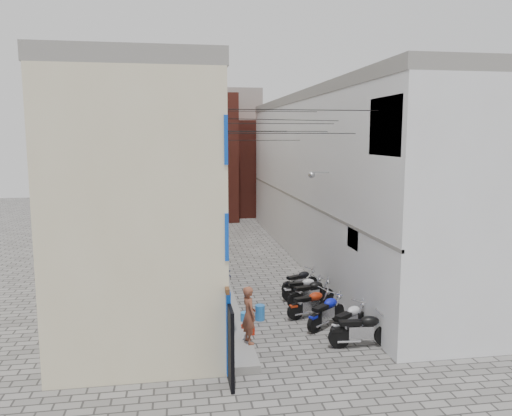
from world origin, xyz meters
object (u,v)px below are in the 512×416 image
motorcycle_a (362,328)px  motorcycle_b (350,318)px  motorcycle_d (311,302)px  person_a (249,315)px  water_jug_near (245,320)px  water_jug_far (260,313)px  motorcycle_g (300,280)px  motorcycle_f (304,287)px  person_b (226,274)px  motorcycle_e (311,292)px  motorcycle_c (327,310)px  red_crate (248,330)px

motorcycle_a → motorcycle_b: (-0.05, 1.03, -0.05)m
motorcycle_d → motorcycle_a: bearing=1.0°
person_a → motorcycle_b: bearing=-92.3°
water_jug_near → water_jug_far: size_ratio=0.97×
motorcycle_g → motorcycle_f: bearing=-30.6°
motorcycle_b → person_b: 6.07m
person_a → motorcycle_a: bearing=-108.7°
motorcycle_b → person_a: size_ratio=1.10×
water_jug_near → water_jug_far: bearing=45.0°
motorcycle_g → person_a: size_ratio=1.05×
motorcycle_e → motorcycle_f: bearing=171.2°
motorcycle_d → water_jug_far: motorcycle_d is taller
motorcycle_b → motorcycle_c: motorcycle_c is taller
motorcycle_c → water_jug_far: (-2.21, 1.04, -0.32)m
motorcycle_b → water_jug_near: 3.63m
water_jug_far → motorcycle_b: bearing=-33.8°
motorcycle_c → person_b: bearing=-179.5°
person_a → water_jug_far: 2.78m
motorcycle_a → person_b: 6.94m
motorcycle_c → motorcycle_g: bearing=141.3°
motorcycle_a → motorcycle_f: bearing=-168.0°
person_a → red_crate: (0.15, 1.31, -1.02)m
water_jug_near → red_crate: water_jug_near is taller
motorcycle_a → motorcycle_d: 3.02m
motorcycle_a → motorcycle_c: (-0.61, 1.85, -0.03)m
motorcycle_d → person_b: size_ratio=1.35×
motorcycle_f → water_jug_far: size_ratio=3.31×
water_jug_far → motorcycle_a: bearing=-45.7°
motorcycle_a → motorcycle_f: (-0.66, 4.86, -0.09)m
motorcycle_b → motorcycle_e: motorcycle_e is taller
motorcycle_g → person_a: 6.29m
person_a → red_crate: person_a is taller
motorcycle_a → motorcycle_b: size_ratio=1.08×
motorcycle_d → person_a: (-2.71, -2.51, 0.60)m
motorcycle_e → water_jug_near: bearing=-73.0°
motorcycle_b → water_jug_near: size_ratio=3.69×
motorcycle_d → motorcycle_e: (0.33, 1.17, 0.03)m
motorcycle_f → person_b: size_ratio=1.28×
water_jug_near → motorcycle_e: bearing=31.8°
motorcycle_f → water_jug_far: (-2.16, -1.97, -0.26)m
motorcycle_a → motorcycle_c: bearing=-157.6°
motorcycle_d → motorcycle_f: motorcycle_d is taller
motorcycle_c → motorcycle_d: bearing=157.6°
red_crate → water_jug_far: bearing=62.5°
motorcycle_g → water_jug_near: (-2.89, -3.58, -0.28)m
motorcycle_g → person_b: bearing=-114.5°
motorcycle_b → motorcycle_g: size_ratio=1.05×
motorcycle_b → red_crate: motorcycle_b is taller
person_b → motorcycle_d: bearing=-105.5°
motorcycle_b → red_crate: size_ratio=4.49×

